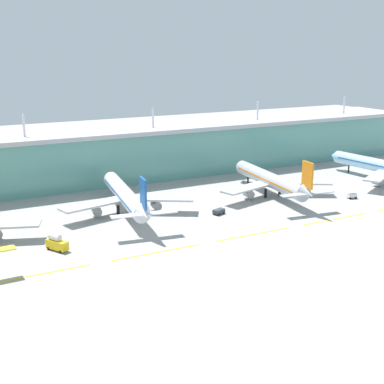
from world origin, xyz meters
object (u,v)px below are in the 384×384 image
at_px(airliner_near_middle, 126,196).
at_px(fuel_truck, 57,243).
at_px(pushback_tug, 219,211).
at_px(baggage_cart, 352,195).
at_px(airliner_far_middle, 271,180).

height_order(airliner_near_middle, fuel_truck, airliner_near_middle).
relative_size(pushback_tug, baggage_cart, 1.27).
bearing_deg(airliner_near_middle, pushback_tug, -29.82).
height_order(pushback_tug, baggage_cart, baggage_cart).
xyz_separation_m(airliner_near_middle, pushback_tug, (28.92, -16.58, -5.35)).
height_order(pushback_tug, fuel_truck, fuel_truck).
height_order(airliner_near_middle, pushback_tug, airliner_near_middle).
distance_m(fuel_truck, baggage_cart, 117.37).
height_order(airliner_far_middle, pushback_tug, airliner_far_middle).
xyz_separation_m(airliner_far_middle, pushback_tug, (-31.00, -11.55, -5.34)).
bearing_deg(fuel_truck, pushback_tug, 8.01).
bearing_deg(airliner_near_middle, baggage_cart, -15.05).
relative_size(fuel_truck, baggage_cart, 1.94).
bearing_deg(airliner_far_middle, pushback_tug, -159.56).
bearing_deg(fuel_truck, baggage_cart, 0.94).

